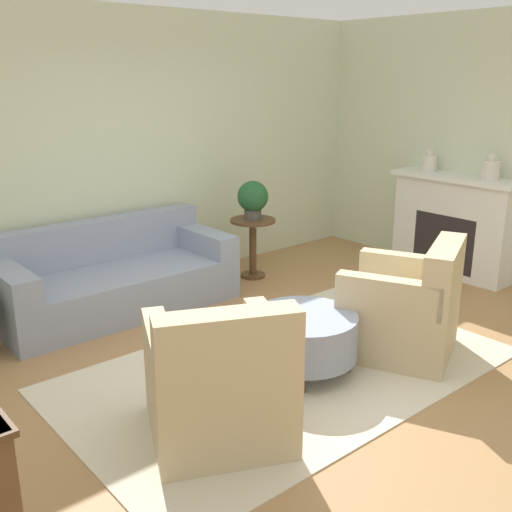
# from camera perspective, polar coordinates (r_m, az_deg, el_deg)

# --- Properties ---
(ground_plane) EXTENTS (16.00, 16.00, 0.00)m
(ground_plane) POSITION_cam_1_polar(r_m,az_deg,el_deg) (4.64, 3.02, -10.78)
(ground_plane) COLOR #AD7F51
(wall_back) EXTENTS (8.96, 0.12, 2.80)m
(wall_back) POSITION_cam_1_polar(r_m,az_deg,el_deg) (6.25, -13.12, 9.55)
(wall_back) COLOR beige
(wall_back) RESTS_ON ground_plane
(rug) EXTENTS (3.37, 2.01, 0.01)m
(rug) POSITION_cam_1_polar(r_m,az_deg,el_deg) (4.64, 3.02, -10.73)
(rug) COLOR beige
(rug) RESTS_ON ground_plane
(couch) EXTENTS (2.21, 0.95, 0.81)m
(couch) POSITION_cam_1_polar(r_m,az_deg,el_deg) (5.83, -13.33, -2.17)
(couch) COLOR #8E99B2
(couch) RESTS_ON ground_plane
(armchair_left) EXTENTS (1.09, 1.10, 0.93)m
(armchair_left) POSITION_cam_1_polar(r_m,az_deg,el_deg) (3.69, -3.50, -12.16)
(armchair_left) COLOR #C6B289
(armchair_left) RESTS_ON rug
(armchair_right) EXTENTS (1.09, 1.10, 0.93)m
(armchair_right) POSITION_cam_1_polar(r_m,az_deg,el_deg) (4.90, 14.07, -5.06)
(armchair_right) COLOR #C6B289
(armchair_right) RESTS_ON rug
(ottoman_table) EXTENTS (0.80, 0.80, 0.45)m
(ottoman_table) POSITION_cam_1_polar(r_m,az_deg,el_deg) (4.51, 4.56, -7.53)
(ottoman_table) COLOR #8E99B2
(ottoman_table) RESTS_ON rug
(side_table) EXTENTS (0.49, 0.49, 0.65)m
(side_table) POSITION_cam_1_polar(r_m,az_deg,el_deg) (6.53, -0.30, 1.70)
(side_table) COLOR brown
(side_table) RESTS_ON ground_plane
(fireplace) EXTENTS (0.44, 1.44, 1.11)m
(fireplace) POSITION_cam_1_polar(r_m,az_deg,el_deg) (6.97, 18.30, 3.01)
(fireplace) COLOR white
(fireplace) RESTS_ON ground_plane
(vase_mantel_near) EXTENTS (0.17, 0.17, 0.25)m
(vase_mantel_near) POSITION_cam_1_polar(r_m,az_deg,el_deg) (7.04, 16.15, 8.54)
(vase_mantel_near) COLOR silver
(vase_mantel_near) RESTS_ON fireplace
(vase_mantel_far) EXTENTS (0.19, 0.19, 0.28)m
(vase_mantel_far) POSITION_cam_1_polar(r_m,az_deg,el_deg) (6.66, 21.44, 7.70)
(vase_mantel_far) COLOR silver
(vase_mantel_far) RESTS_ON fireplace
(potted_plant_on_side_table) EXTENTS (0.33, 0.33, 0.42)m
(potted_plant_on_side_table) POSITION_cam_1_polar(r_m,az_deg,el_deg) (6.43, -0.31, 5.54)
(potted_plant_on_side_table) COLOR #4C4742
(potted_plant_on_side_table) RESTS_ON side_table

